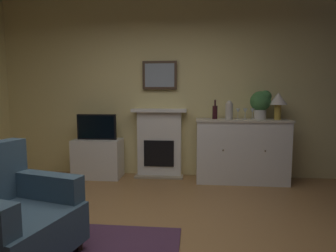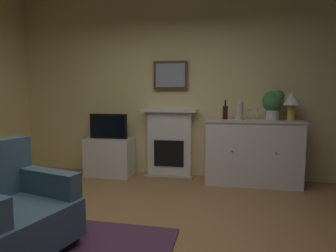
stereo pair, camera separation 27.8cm
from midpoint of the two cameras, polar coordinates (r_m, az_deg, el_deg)
The scene contains 14 objects.
wall_rear at distance 4.54m, azimuth 3.50°, elevation 8.32°, with size 5.54×0.06×2.94m, color #EAD68C.
fireplace_unit at distance 4.49m, azimuth 2.15°, elevation -3.48°, with size 0.87×0.30×1.10m.
framed_picture at distance 4.48m, azimuth 2.30°, elevation 10.39°, with size 0.55×0.04×0.45m.
sideboard_cabinet at distance 4.31m, azimuth 18.75°, elevation -5.14°, with size 1.37×0.49×0.96m.
table_lamp at distance 4.33m, azimuth 25.82°, elevation 4.69°, with size 0.26×0.26×0.40m.
wine_bottle at distance 4.24m, azimuth 13.55°, elevation 2.78°, with size 0.08×0.08×0.29m.
wine_glass_left at distance 4.21m, azimuth 18.15°, elevation 2.83°, with size 0.07×0.07×0.16m.
wine_glass_center at distance 4.25m, azimuth 19.59°, elevation 2.80°, with size 0.07×0.07×0.16m.
wine_glass_right at distance 4.29m, azimuth 20.99°, elevation 2.78°, with size 0.07×0.07×0.16m.
vase_decorative at distance 4.16m, azimuth 16.38°, elevation 3.09°, with size 0.11×0.11×0.28m.
tv_cabinet at distance 4.64m, azimuth -10.25°, elevation -6.28°, with size 0.75×0.42×0.62m.
tv_set at distance 4.53m, azimuth -10.48°, elevation -0.06°, with size 0.62×0.07×0.40m.
potted_plant_small at distance 4.32m, azimuth 22.67°, elevation 4.53°, with size 0.30×0.30×0.43m.
armchair at distance 2.62m, azimuth -27.36°, elevation -15.06°, with size 0.97×0.94×0.92m.
Camera 2 is at (0.75, -2.12, 1.30)m, focal length 29.60 mm.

